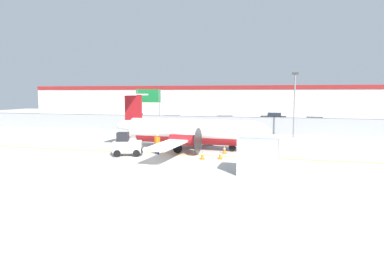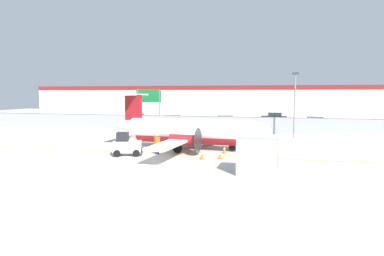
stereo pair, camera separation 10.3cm
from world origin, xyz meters
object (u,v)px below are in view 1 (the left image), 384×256
object	(u,v)px
baggage_tug	(127,145)
traffic_cone_far_left	(224,150)
traffic_cone_near_left	(202,155)
traffic_cone_near_right	(220,155)
parked_car_3	(274,117)
parked_car_2	(224,121)
parked_car_4	(314,122)
highway_sign	(148,99)
cargo_container	(258,156)
ground_crew_worker	(157,143)
commuter_airplane	(192,131)
apron_light_pole	(294,99)
parked_car_1	(171,120)
parked_car_0	(134,118)

from	to	relation	value
baggage_tug	traffic_cone_far_left	size ratio (longest dim) A/B	3.99
traffic_cone_near_left	traffic_cone_near_right	bearing A→B (deg)	17.06
traffic_cone_near_left	parked_car_3	distance (m)	34.86
baggage_tug	parked_car_2	size ratio (longest dim) A/B	0.60
parked_car_4	highway_sign	world-z (taller)	highway_sign
cargo_container	highway_sign	world-z (taller)	highway_sign
cargo_container	parked_car_2	world-z (taller)	cargo_container
baggage_tug	cargo_container	bearing A→B (deg)	-37.34
traffic_cone_near_right	parked_car_4	distance (m)	26.71
traffic_cone_far_left	parked_car_3	world-z (taller)	parked_car_3
cargo_container	traffic_cone_near_right	size ratio (longest dim) A/B	3.83
ground_crew_worker	traffic_cone_far_left	xyz separation A→B (m)	(5.31, 1.58, -0.64)
baggage_tug	traffic_cone_far_left	distance (m)	7.97
highway_sign	traffic_cone_far_left	bearing A→B (deg)	-52.20
commuter_airplane	traffic_cone_near_left	world-z (taller)	commuter_airplane
parked_car_3	traffic_cone_far_left	bearing A→B (deg)	87.18
commuter_airplane	apron_light_pole	size ratio (longest dim) A/B	2.21
baggage_tug	apron_light_pole	size ratio (longest dim) A/B	0.35
traffic_cone_near_right	baggage_tug	bearing A→B (deg)	-177.35
parked_car_2	highway_sign	bearing A→B (deg)	27.05
parked_car_2	commuter_airplane	bearing A→B (deg)	89.37
apron_light_pole	highway_sign	distance (m)	19.80
parked_car_2	parked_car_3	size ratio (longest dim) A/B	0.98
cargo_container	traffic_cone_near_left	xyz separation A→B (m)	(-4.31, 3.68, -0.79)
baggage_tug	parked_car_2	bearing A→B (deg)	62.74
parked_car_2	cargo_container	bearing A→B (deg)	101.34
traffic_cone_near_left	parked_car_2	xyz separation A→B (m)	(-2.00, 24.97, 0.58)
ground_crew_worker	parked_car_2	distance (m)	23.83
commuter_airplane	parked_car_1	distance (m)	21.64
ground_crew_worker	parked_car_2	bearing A→B (deg)	-172.22
baggage_tug	parked_car_3	xyz separation A→B (m)	(11.28, 34.42, 0.04)
traffic_cone_near_left	traffic_cone_far_left	size ratio (longest dim) A/B	1.00
cargo_container	parked_car_1	distance (m)	31.45
cargo_container	parked_car_1	world-z (taller)	cargo_container
ground_crew_worker	parked_car_0	bearing A→B (deg)	-140.42
parked_car_0	parked_car_4	distance (m)	27.38
traffic_cone_near_right	parked_car_2	size ratio (longest dim) A/B	0.15
traffic_cone_near_left	traffic_cone_near_right	distance (m)	1.37
cargo_container	parked_car_4	distance (m)	29.78
baggage_tug	cargo_container	size ratio (longest dim) A/B	1.04
ground_crew_worker	parked_car_2	xyz separation A→B (m)	(2.03, 23.74, -0.06)
parked_car_4	apron_light_pole	xyz separation A→B (m)	(-3.24, -10.59, 3.41)
parked_car_1	traffic_cone_far_left	bearing A→B (deg)	113.08
ground_crew_worker	traffic_cone_near_left	xyz separation A→B (m)	(4.03, -1.23, -0.64)
cargo_container	traffic_cone_near_right	xyz separation A→B (m)	(-3.00, 4.08, -0.79)
commuter_airplane	parked_car_4	xyz separation A→B (m)	(12.43, 21.14, -0.71)
parked_car_3	parked_car_4	xyz separation A→B (m)	(5.49, -9.04, 0.00)
traffic_cone_near_left	parked_car_0	distance (m)	31.22
traffic_cone_far_left	parked_car_4	distance (m)	24.48
parked_car_0	highway_sign	world-z (taller)	highway_sign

